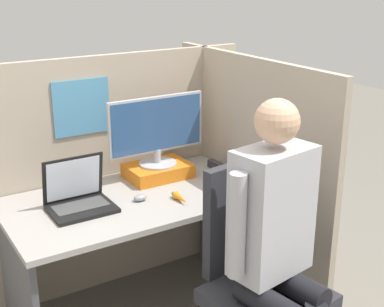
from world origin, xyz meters
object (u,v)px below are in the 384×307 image
person (277,236)px  paper_box (158,171)px  monitor (157,129)px  carrot_toy (181,198)px  office_chair (257,273)px  laptop (79,199)px  stapler (216,166)px

person → paper_box: bearing=89.6°
paper_box → monitor: 0.25m
paper_box → monitor: bearing=90.0°
carrot_toy → person: 0.68m
monitor → office_chair: size_ratio=0.57×
paper_box → office_chair: (0.02, -0.90, -0.21)m
paper_box → person: 1.05m
office_chair → monitor: bearing=91.0°
laptop → office_chair: 0.94m
laptop → paper_box: bearing=17.7°
monitor → stapler: monitor is taller
carrot_toy → office_chair: bearing=-81.0°
paper_box → laptop: laptop is taller
stapler → paper_box: bearing=168.4°
paper_box → laptop: (-0.54, -0.17, 0.01)m
stapler → carrot_toy: (-0.42, -0.30, -0.00)m
person → laptop: bearing=121.2°
carrot_toy → person: (0.06, -0.68, 0.07)m
carrot_toy → office_chair: size_ratio=0.13×
monitor → carrot_toy: bearing=-100.4°
monitor → carrot_toy: size_ratio=4.28×
stapler → person: person is taller
laptop → person: 1.02m
paper_box → stapler: 0.36m
stapler → laptop: bearing=-173.6°
laptop → monitor: bearing=18.0°
monitor → stapler: bearing=-12.0°
carrot_toy → person: size_ratio=0.10×
stapler → office_chair: office_chair is taller
laptop → person: person is taller
laptop → stapler: laptop is taller
paper_box → monitor: (0.00, 0.00, 0.25)m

